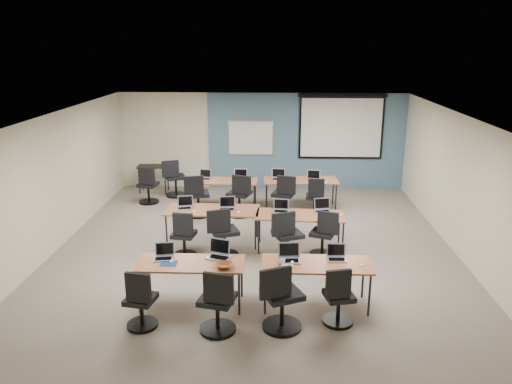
{
  "coord_description": "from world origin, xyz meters",
  "views": [
    {
      "loc": [
        0.41,
        -9.36,
        4.02
      ],
      "look_at": [
        0.01,
        0.4,
        1.08
      ],
      "focal_mm": 35.0,
      "sensor_mm": 36.0,
      "label": 1
    }
  ],
  "objects_px": {
    "laptop_7": "(322,208)",
    "laptop_10": "(278,177)",
    "task_chair_8": "(197,199)",
    "laptop_5": "(227,206)",
    "task_chair_9": "(240,199)",
    "task_chair_11": "(315,200)",
    "task_chair_5": "(223,237)",
    "spare_chair_b": "(148,188)",
    "training_table_mid_left": "(212,211)",
    "laptop_3": "(336,256)",
    "task_chair_4": "(184,239)",
    "training_table_back_left": "(222,182)",
    "laptop_8": "(205,177)",
    "task_chair_2": "(280,303)",
    "task_chair_10": "(284,199)",
    "laptop_4": "(185,205)",
    "laptop_11": "(314,178)",
    "laptop_9": "(241,177)",
    "task_chair_0": "(141,304)",
    "training_table_mid_right": "(300,217)",
    "training_table_back_right": "(301,182)",
    "training_table_front_right": "(316,266)",
    "task_chair_6": "(287,240)",
    "spare_chair_a": "(175,181)",
    "task_chair_3": "(338,301)",
    "task_chair_7": "(324,238)",
    "projector_screen": "(341,123)",
    "task_chair_1": "(218,307)",
    "whiteboard": "(251,138)",
    "utility_table": "(153,169)",
    "laptop_1": "(219,253)",
    "training_table_front_left": "(191,265)",
    "laptop_0": "(164,255)",
    "laptop_6": "(281,208)"
  },
  "relations": [
    {
      "from": "task_chair_8",
      "to": "training_table_mid_left",
      "type": "bearing_deg",
      "value": -84.36
    },
    {
      "from": "training_table_mid_left",
      "to": "training_table_back_left",
      "type": "xyz_separation_m",
      "value": [
        -0.04,
        2.26,
        -0.0
      ]
    },
    {
      "from": "laptop_8",
      "to": "task_chair_3",
      "type": "bearing_deg",
      "value": -52.35
    },
    {
      "from": "task_chair_9",
      "to": "task_chair_11",
      "type": "distance_m",
      "value": 1.8
    },
    {
      "from": "task_chair_10",
      "to": "spare_chair_a",
      "type": "xyz_separation_m",
      "value": [
        -2.93,
        1.44,
        0.0
      ]
    },
    {
      "from": "laptop_6",
      "to": "utility_table",
      "type": "xyz_separation_m",
      "value": [
        -3.52,
        3.67,
        -0.14
      ]
    },
    {
      "from": "projector_screen",
      "to": "task_chair_2",
      "type": "bearing_deg",
      "value": -103.01
    },
    {
      "from": "task_chair_9",
      "to": "task_chair_11",
      "type": "xyz_separation_m",
      "value": [
        1.8,
        0.1,
        -0.04
      ]
    },
    {
      "from": "laptop_1",
      "to": "laptop_8",
      "type": "relative_size",
      "value": 1.18
    },
    {
      "from": "training_table_front_right",
      "to": "laptop_10",
      "type": "bearing_deg",
      "value": 96.43
    },
    {
      "from": "task_chair_8",
      "to": "laptop_5",
      "type": "bearing_deg",
      "value": -75.14
    },
    {
      "from": "task_chair_6",
      "to": "spare_chair_a",
      "type": "relative_size",
      "value": 1.01
    },
    {
      "from": "task_chair_8",
      "to": "laptop_8",
      "type": "bearing_deg",
      "value": 68.98
    },
    {
      "from": "task_chair_1",
      "to": "laptop_10",
      "type": "distance_m",
      "value": 5.87
    },
    {
      "from": "task_chair_5",
      "to": "task_chair_10",
      "type": "bearing_deg",
      "value": 43.49
    },
    {
      "from": "task_chair_6",
      "to": "spare_chair_a",
      "type": "bearing_deg",
      "value": 103.38
    },
    {
      "from": "task_chair_2",
      "to": "task_chair_10",
      "type": "bearing_deg",
      "value": 63.94
    },
    {
      "from": "laptop_3",
      "to": "spare_chair_b",
      "type": "distance_m",
      "value": 6.53
    },
    {
      "from": "whiteboard",
      "to": "laptop_4",
      "type": "height_order",
      "value": "whiteboard"
    },
    {
      "from": "training_table_back_left",
      "to": "task_chair_11",
      "type": "distance_m",
      "value": 2.35
    },
    {
      "from": "training_table_back_left",
      "to": "utility_table",
      "type": "distance_m",
      "value": 2.47
    },
    {
      "from": "whiteboard",
      "to": "laptop_11",
      "type": "distance_m",
      "value": 2.52
    },
    {
      "from": "laptop_11",
      "to": "spare_chair_b",
      "type": "height_order",
      "value": "spare_chair_b"
    },
    {
      "from": "laptop_5",
      "to": "task_chair_11",
      "type": "xyz_separation_m",
      "value": [
        1.94,
        1.76,
        -0.4
      ]
    },
    {
      "from": "laptop_4",
      "to": "spare_chair_a",
      "type": "xyz_separation_m",
      "value": [
        -0.85,
        3.14,
        -0.36
      ]
    },
    {
      "from": "projector_screen",
      "to": "task_chair_10",
      "type": "xyz_separation_m",
      "value": [
        -1.59,
        -2.34,
        -1.46
      ]
    },
    {
      "from": "training_table_back_right",
      "to": "laptop_7",
      "type": "height_order",
      "value": "laptop_7"
    },
    {
      "from": "laptop_4",
      "to": "laptop_9",
      "type": "xyz_separation_m",
      "value": [
        1.0,
        2.3,
        0.0
      ]
    },
    {
      "from": "training_table_front_right",
      "to": "spare_chair_b",
      "type": "relative_size",
      "value": 1.71
    },
    {
      "from": "laptop_8",
      "to": "training_table_mid_left",
      "type": "bearing_deg",
      "value": -67.36
    },
    {
      "from": "laptop_4",
      "to": "task_chair_10",
      "type": "distance_m",
      "value": 2.71
    },
    {
      "from": "training_table_back_left",
      "to": "laptop_9",
      "type": "distance_m",
      "value": 0.48
    },
    {
      "from": "laptop_7",
      "to": "laptop_10",
      "type": "distance_m",
      "value": 2.59
    },
    {
      "from": "task_chair_4",
      "to": "laptop_7",
      "type": "height_order",
      "value": "laptop_7"
    },
    {
      "from": "task_chair_5",
      "to": "spare_chair_b",
      "type": "height_order",
      "value": "task_chair_5"
    },
    {
      "from": "task_chair_0",
      "to": "laptop_7",
      "type": "relative_size",
      "value": 2.85
    },
    {
      "from": "laptop_4",
      "to": "laptop_10",
      "type": "height_order",
      "value": "laptop_10"
    },
    {
      "from": "training_table_mid_left",
      "to": "utility_table",
      "type": "xyz_separation_m",
      "value": [
        -2.11,
        3.62,
        -0.04
      ]
    },
    {
      "from": "training_table_mid_left",
      "to": "laptop_3",
      "type": "xyz_separation_m",
      "value": [
        2.27,
        -2.35,
        0.1
      ]
    },
    {
      "from": "laptop_9",
      "to": "laptop_4",
      "type": "bearing_deg",
      "value": -111.15
    },
    {
      "from": "training_table_mid_left",
      "to": "task_chair_7",
      "type": "xyz_separation_m",
      "value": [
        2.24,
        -0.64,
        -0.29
      ]
    },
    {
      "from": "training_table_front_left",
      "to": "spare_chair_a",
      "type": "relative_size",
      "value": 1.61
    },
    {
      "from": "laptop_1",
      "to": "laptop_3",
      "type": "xyz_separation_m",
      "value": [
        1.87,
        -0.01,
        -0.01
      ]
    },
    {
      "from": "training_table_mid_right",
      "to": "training_table_back_right",
      "type": "relative_size",
      "value": 0.97
    },
    {
      "from": "training_table_mid_right",
      "to": "task_chair_11",
      "type": "relative_size",
      "value": 1.84
    },
    {
      "from": "training_table_back_left",
      "to": "laptop_1",
      "type": "relative_size",
      "value": 4.9
    },
    {
      "from": "spare_chair_a",
      "to": "laptop_0",
      "type": "bearing_deg",
      "value": -101.61
    },
    {
      "from": "training_table_front_right",
      "to": "task_chair_3",
      "type": "relative_size",
      "value": 1.8
    },
    {
      "from": "training_table_back_right",
      "to": "task_chair_3",
      "type": "height_order",
      "value": "task_chair_3"
    },
    {
      "from": "training_table_front_right",
      "to": "task_chair_2",
      "type": "distance_m",
      "value": 0.95
    }
  ]
}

